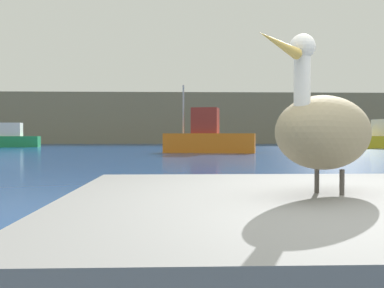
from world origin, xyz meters
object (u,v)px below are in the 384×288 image
fishing_boat_yellow (383,139)px  fishing_boat_green (11,138)px  fishing_boat_orange (209,138)px  pelican (326,131)px

fishing_boat_yellow → fishing_boat_green: bearing=153.4°
fishing_boat_orange → fishing_boat_yellow: bearing=-137.5°
fishing_boat_yellow → fishing_boat_orange: 20.27m
pelican → fishing_boat_orange: fishing_boat_orange is taller
pelican → fishing_boat_yellow: fishing_boat_yellow is taller
fishing_boat_green → fishing_boat_orange: (19.27, -13.96, 0.13)m
fishing_boat_yellow → fishing_boat_green: (-36.85, 3.85, 0.03)m
pelican → fishing_boat_green: bearing=-116.2°
fishing_boat_yellow → fishing_boat_green: fishing_boat_green is taller
pelican → fishing_boat_green: (-17.99, 40.83, -0.38)m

